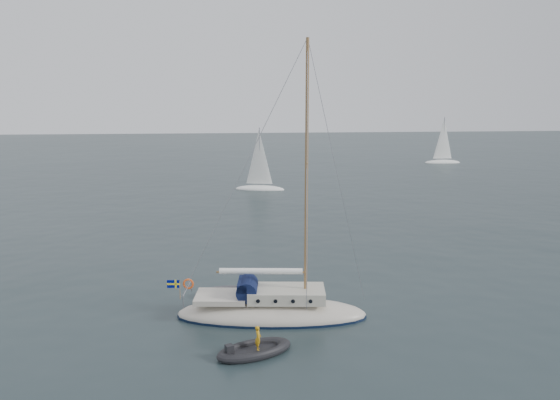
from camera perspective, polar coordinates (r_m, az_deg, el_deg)
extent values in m
plane|color=black|center=(30.78, 2.34, -9.87)|extent=(300.00, 300.00, 0.00)
ellipsoid|color=beige|center=(27.74, -0.87, -11.86)|extent=(9.40, 2.92, 1.57)
cube|color=beige|center=(27.43, 0.66, -9.71)|extent=(3.76, 1.98, 0.57)
cube|color=beige|center=(27.30, -6.21, -10.25)|extent=(2.51, 1.98, 0.26)
cylinder|color=#0E1639|center=(27.17, -3.44, -9.29)|extent=(1.00, 1.72, 1.00)
cube|color=#0E1639|center=(27.09, -3.89, -8.88)|extent=(0.47, 1.72, 0.42)
cylinder|color=olive|center=(26.12, 2.74, 2.78)|extent=(0.16, 0.16, 12.53)
cylinder|color=olive|center=(26.04, 2.75, 4.14)|extent=(0.05, 2.30, 0.05)
cylinder|color=olive|center=(26.95, -2.00, -7.58)|extent=(4.39, 0.10, 0.10)
cylinder|color=white|center=(26.93, -2.00, -7.48)|extent=(4.08, 0.29, 0.29)
cylinder|color=#93929B|center=(27.20, -9.80, -9.42)|extent=(0.04, 2.30, 0.04)
torus|color=#FF5E20|center=(27.79, -9.83, -8.98)|extent=(0.56, 0.10, 0.56)
cylinder|color=olive|center=(27.26, -10.57, -9.63)|extent=(0.03, 0.03, 0.94)
cube|color=#010C6E|center=(27.18, -11.26, -9.02)|extent=(0.63, 0.02, 0.40)
cube|color=yellow|center=(27.18, -11.26, -9.02)|extent=(0.65, 0.03, 0.09)
cube|color=yellow|center=(27.17, -11.01, -9.02)|extent=(0.09, 0.03, 0.42)
cylinder|color=black|center=(28.24, -2.36, -9.12)|extent=(0.19, 0.06, 0.19)
cylinder|color=black|center=(26.37, -2.04, -10.57)|extent=(0.19, 0.06, 0.19)
cylinder|color=black|center=(28.31, -0.65, -9.06)|extent=(0.19, 0.06, 0.19)
cylinder|color=black|center=(26.44, -0.21, -10.50)|extent=(0.19, 0.06, 0.19)
cylinder|color=black|center=(28.40, 1.04, -9.00)|extent=(0.19, 0.06, 0.19)
cylinder|color=black|center=(26.54, 1.62, -10.43)|extent=(0.19, 0.06, 0.19)
cylinder|color=black|center=(28.52, 2.73, -8.93)|extent=(0.19, 0.06, 0.19)
cylinder|color=black|center=(26.66, 3.42, -10.34)|extent=(0.19, 0.06, 0.19)
cube|color=#47464B|center=(30.72, -5.97, -9.71)|extent=(1.82, 0.75, 0.11)
cube|color=black|center=(24.15, -2.69, -15.50)|extent=(2.13, 0.89, 0.11)
cube|color=black|center=(23.99, -5.54, -15.00)|extent=(0.31, 0.31, 0.53)
imported|color=#CB9116|center=(23.92, -2.26, -14.26)|extent=(0.39, 0.46, 1.07)
ellipsoid|color=white|center=(65.71, -2.13, 1.13)|extent=(5.96, 1.99, 0.99)
cylinder|color=#93929B|center=(65.19, -2.15, 4.53)|extent=(0.10, 0.10, 6.95)
cone|color=white|center=(65.19, -2.19, 4.53)|extent=(3.18, 3.18, 6.45)
ellipsoid|color=white|center=(97.54, 16.60, 3.76)|extent=(6.27, 2.09, 1.04)
cylinder|color=#93929B|center=(97.17, 16.73, 6.17)|extent=(0.10, 0.10, 7.31)
cone|color=white|center=(97.15, 16.70, 6.17)|extent=(3.34, 3.34, 6.79)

